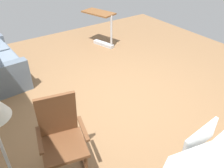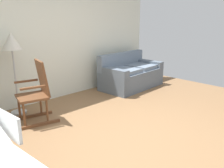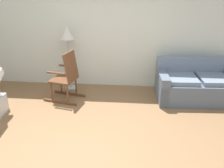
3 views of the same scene
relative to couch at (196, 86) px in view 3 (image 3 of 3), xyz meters
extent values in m
plane|color=olive|center=(-1.94, -1.72, -0.31)|extent=(7.17, 7.17, 0.00)
cube|color=silver|center=(-1.94, 0.65, 1.04)|extent=(5.94, 0.10, 2.70)
cylinder|color=black|center=(-3.82, -0.95, -0.26)|extent=(0.10, 0.10, 0.10)
cube|color=slate|center=(0.00, -0.03, -0.08)|extent=(1.64, 0.93, 0.45)
cube|color=slate|center=(-0.36, -0.09, 0.18)|extent=(0.70, 0.68, 0.10)
cube|color=slate|center=(0.37, -0.05, 0.18)|extent=(0.70, 0.68, 0.10)
cube|color=slate|center=(-0.02, 0.31, 0.34)|extent=(1.61, 0.24, 0.40)
cube|color=slate|center=(-0.71, -0.07, -0.01)|extent=(0.22, 0.86, 0.60)
cube|color=brown|center=(-2.72, -0.03, -0.28)|extent=(0.75, 0.21, 0.05)
cube|color=brown|center=(-2.82, -0.45, -0.28)|extent=(0.75, 0.21, 0.05)
cylinder|color=brown|center=(-2.99, -0.39, -0.06)|extent=(0.04, 0.04, 0.40)
cylinder|color=brown|center=(-2.91, -0.02, -0.06)|extent=(0.04, 0.04, 0.40)
cylinder|color=brown|center=(-2.64, -0.47, -0.06)|extent=(0.04, 0.04, 0.40)
cylinder|color=brown|center=(-2.55, -0.10, -0.06)|extent=(0.04, 0.04, 0.40)
cube|color=brown|center=(-2.77, -0.24, 0.14)|extent=(0.56, 0.57, 0.04)
cube|color=brown|center=(-2.58, -0.29, 0.44)|extent=(0.22, 0.45, 0.60)
cube|color=brown|center=(-2.84, -0.46, 0.36)|extent=(0.39, 0.13, 0.03)
cube|color=brown|center=(-2.74, -0.02, 0.36)|extent=(0.39, 0.13, 0.03)
cylinder|color=#B2B5BA|center=(-2.78, 0.32, -0.29)|extent=(0.28, 0.28, 0.03)
cylinder|color=#B2B5BA|center=(-2.78, 0.32, 0.30)|extent=(0.03, 0.03, 1.15)
cone|color=beige|center=(-2.78, 0.32, 1.02)|extent=(0.34, 0.34, 0.30)
camera|label=1|loc=(-4.50, 0.30, 2.14)|focal=36.71mm
camera|label=2|loc=(-4.50, -3.91, 1.44)|focal=38.99mm
camera|label=3|loc=(-1.35, -4.75, 2.00)|focal=38.24mm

